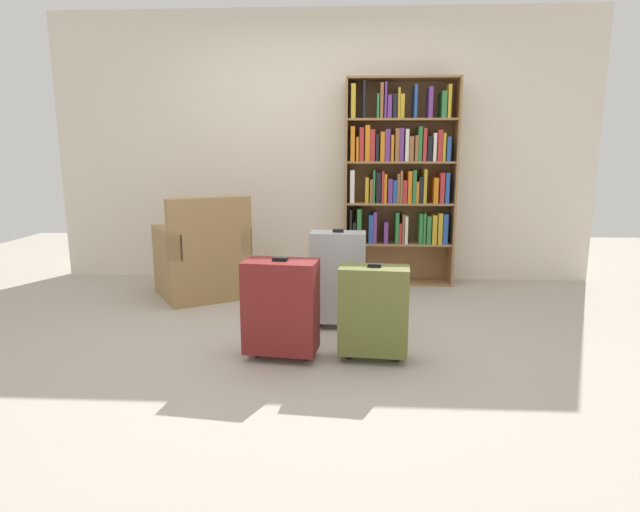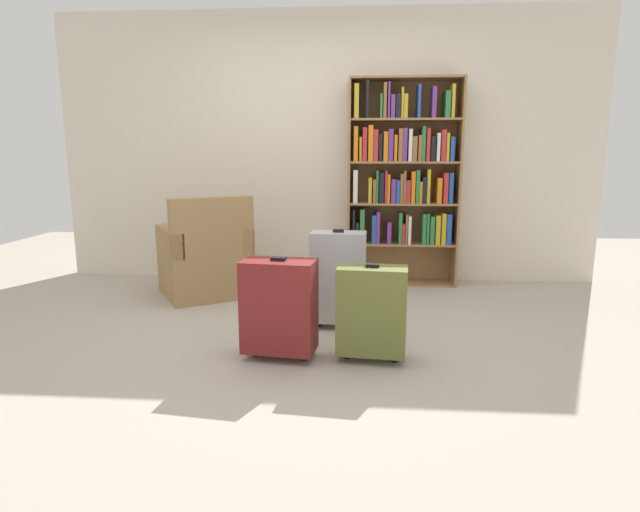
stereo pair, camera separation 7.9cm
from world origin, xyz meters
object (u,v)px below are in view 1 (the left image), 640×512
at_px(armchair, 203,261).
at_px(suitcase_dark_red, 281,306).
at_px(mug, 267,292).
at_px(suitcase_silver, 338,277).
at_px(suitcase_olive, 374,310).
at_px(bookshelf, 399,176).

bearing_deg(armchair, suitcase_dark_red, -57.90).
bearing_deg(mug, suitcase_dark_red, -77.47).
relative_size(mug, suitcase_dark_red, 0.19).
relative_size(suitcase_silver, suitcase_olive, 1.19).
height_order(suitcase_silver, suitcase_olive, suitcase_silver).
bearing_deg(armchair, suitcase_olive, -44.03).
distance_m(mug, suitcase_dark_red, 1.43).
relative_size(bookshelf, armchair, 2.01).
distance_m(bookshelf, mug, 1.67).
relative_size(bookshelf, mug, 16.17).
bearing_deg(suitcase_dark_red, suitcase_olive, 0.13).
height_order(armchair, suitcase_silver, armchair).
xyz_separation_m(bookshelf, suitcase_olive, (-0.33, -1.97, -0.72)).
bearing_deg(suitcase_silver, bookshelf, 67.76).
distance_m(armchair, suitcase_silver, 1.45).
height_order(suitcase_dark_red, suitcase_olive, suitcase_dark_red).
bearing_deg(mug, bookshelf, 26.86).
relative_size(suitcase_dark_red, suitcase_olive, 1.05).
distance_m(armchair, suitcase_dark_red, 1.65).
bearing_deg(suitcase_dark_red, mug, 102.53).
relative_size(mug, suitcase_olive, 0.20).
xyz_separation_m(bookshelf, suitcase_silver, (-0.56, -1.36, -0.67)).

